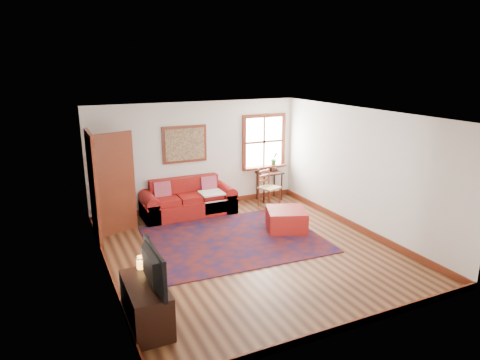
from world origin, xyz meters
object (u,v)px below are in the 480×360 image
red_leather_sofa (188,203)px  media_cabinet (146,304)px  red_ottoman (286,220)px  side_table (269,177)px  ladder_back_chair (268,186)px

red_leather_sofa → media_cabinet: red_leather_sofa is taller
red_ottoman → side_table: 2.09m
side_table → media_cabinet: (-4.06, -4.02, -0.30)m
side_table → ladder_back_chair: 0.51m
red_ottoman → ladder_back_chair: 1.60m
red_leather_sofa → side_table: bearing=4.6°
red_leather_sofa → red_ottoman: red_leather_sofa is taller
red_leather_sofa → ladder_back_chair: size_ratio=2.23×
side_table → media_cabinet: 5.72m
red_leather_sofa → red_ottoman: (1.53, -1.76, -0.05)m
red_leather_sofa → ladder_back_chair: bearing=-7.1°
red_leather_sofa → media_cabinet: size_ratio=1.93×
red_ottoman → media_cabinet: bearing=-127.1°
red_ottoman → media_cabinet: (-3.39, -2.08, 0.08)m
red_leather_sofa → ladder_back_chair: ladder_back_chair is taller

